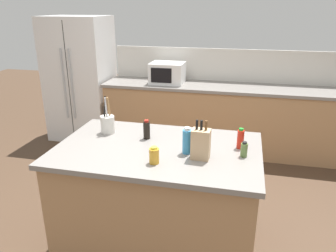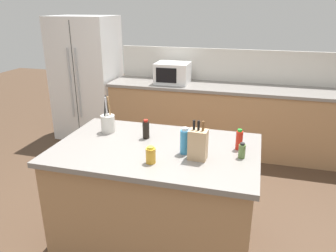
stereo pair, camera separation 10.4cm
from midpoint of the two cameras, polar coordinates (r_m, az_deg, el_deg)
ground_plane at (r=3.06m, az=-0.83°, el=-19.98°), size 14.00×14.00×0.00m
back_counter_run at (r=4.70m, az=10.25°, el=1.28°), size 3.25×0.66×0.94m
wall_backsplash at (r=4.83m, az=11.16°, el=10.31°), size 3.21×0.03×0.46m
kitchen_island at (r=2.78m, az=-0.88°, el=-12.54°), size 1.58×1.00×0.94m
refrigerator at (r=5.24m, az=-13.34°, el=8.09°), size 0.91×0.75×1.84m
microwave at (r=4.66m, az=1.47°, el=9.23°), size 0.46×0.39×0.29m
knife_block at (r=2.34m, az=6.51°, el=-3.18°), size 0.13×0.11×0.29m
utensil_crock at (r=2.87m, az=-9.40°, el=0.53°), size 0.12×0.12×0.32m
dish_soap_bottle at (r=2.42m, az=4.17°, el=-2.70°), size 0.07×0.07×0.20m
hot_sauce_bottle at (r=2.56m, az=13.44°, el=-2.38°), size 0.05×0.05×0.16m
soy_sauce_bottle at (r=2.70m, az=-2.75°, el=-0.62°), size 0.06×0.06×0.16m
honey_jar at (r=2.29m, az=-1.72°, el=-5.12°), size 0.07×0.07×0.12m
spice_jar_oregano at (r=2.43m, az=13.95°, el=-4.24°), size 0.05×0.05×0.12m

